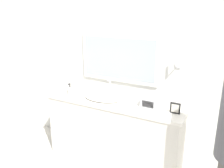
# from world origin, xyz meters

# --- Properties ---
(wall_back) EXTENTS (8.00, 0.18, 2.55)m
(wall_back) POSITION_xyz_m (-0.00, 0.60, 1.28)
(wall_back) COLOR silver
(wall_back) RESTS_ON ground_plane
(vanity_counter) EXTENTS (1.79, 0.56, 0.86)m
(vanity_counter) POSITION_xyz_m (0.00, 0.29, 0.43)
(vanity_counter) COLOR beige
(vanity_counter) RESTS_ON ground_plane
(sink_basin) EXTENTS (0.50, 0.39, 0.21)m
(sink_basin) POSITION_xyz_m (-0.17, 0.27, 0.88)
(sink_basin) COLOR silver
(sink_basin) RESTS_ON vanity_counter
(soap_bottle) EXTENTS (0.06, 0.06, 0.17)m
(soap_bottle) POSITION_xyz_m (-0.58, 0.14, 0.93)
(soap_bottle) COLOR beige
(soap_bottle) RESTS_ON vanity_counter
(appliance_box) EXTENTS (0.19, 0.13, 0.11)m
(appliance_box) POSITION_xyz_m (0.45, 0.27, 0.92)
(appliance_box) COLOR #BCBCC1
(appliance_box) RESTS_ON vanity_counter
(picture_frame) EXTENTS (0.11, 0.01, 0.13)m
(picture_frame) POSITION_xyz_m (0.76, 0.24, 0.92)
(picture_frame) COLOR black
(picture_frame) RESTS_ON vanity_counter
(hand_towel_near_sink) EXTENTS (0.19, 0.13, 0.05)m
(hand_towel_near_sink) POSITION_xyz_m (-0.76, 0.17, 0.89)
(hand_towel_near_sink) COLOR white
(hand_towel_near_sink) RESTS_ON vanity_counter
(metal_tray) EXTENTS (0.15, 0.11, 0.01)m
(metal_tray) POSITION_xyz_m (0.28, 0.44, 0.87)
(metal_tray) COLOR #ADADB2
(metal_tray) RESTS_ON vanity_counter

